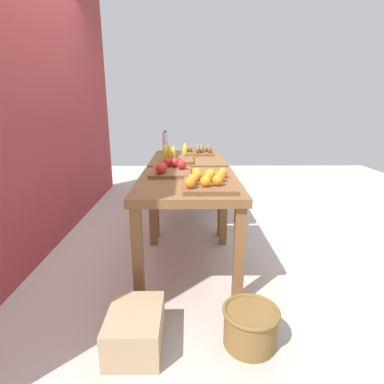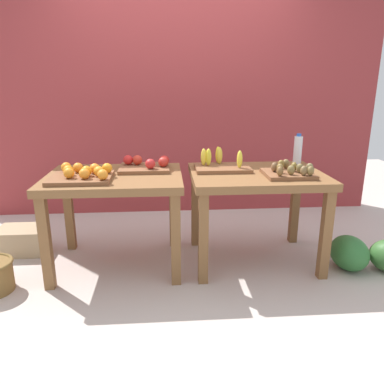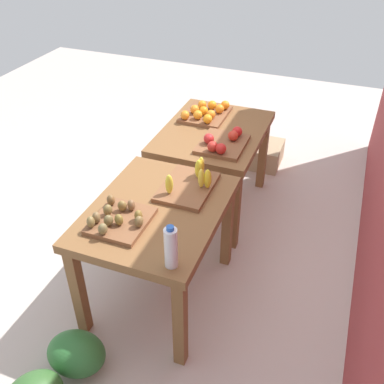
{
  "view_description": "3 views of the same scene",
  "coord_description": "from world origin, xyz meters",
  "px_view_note": "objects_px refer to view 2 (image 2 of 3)",
  "views": [
    {
      "loc": [
        -2.88,
        0.0,
        1.32
      ],
      "look_at": [
        -0.09,
        -0.03,
        0.53
      ],
      "focal_mm": 28.57,
      "sensor_mm": 36.0,
      "label": 1
    },
    {
      "loc": [
        -0.17,
        -2.81,
        1.45
      ],
      "look_at": [
        0.05,
        0.04,
        0.6
      ],
      "focal_mm": 34.67,
      "sensor_mm": 36.0,
      "label": 2
    },
    {
      "loc": [
        2.51,
        0.98,
        2.43
      ],
      "look_at": [
        0.03,
        0.04,
        0.54
      ],
      "focal_mm": 41.24,
      "sensor_mm": 36.0,
      "label": 3
    }
  ],
  "objects_px": {
    "watermelon_pile": "(369,254)",
    "apple_bin": "(146,165)",
    "water_bottle": "(298,150)",
    "banana_crate": "(221,165)",
    "display_table_left": "(115,189)",
    "cardboard_produce_box": "(23,240)",
    "kiwi_bin": "(289,172)",
    "display_table_right": "(256,186)",
    "orange_bin": "(83,175)"
  },
  "relations": [
    {
      "from": "kiwi_bin",
      "to": "banana_crate",
      "type": "bearing_deg",
      "value": 151.66
    },
    {
      "from": "apple_bin",
      "to": "display_table_left",
      "type": "bearing_deg",
      "value": -147.71
    },
    {
      "from": "banana_crate",
      "to": "display_table_left",
      "type": "bearing_deg",
      "value": -172.1
    },
    {
      "from": "cardboard_produce_box",
      "to": "apple_bin",
      "type": "bearing_deg",
      "value": -7.56
    },
    {
      "from": "display_table_left",
      "to": "apple_bin",
      "type": "bearing_deg",
      "value": 32.29
    },
    {
      "from": "display_table_right",
      "to": "banana_crate",
      "type": "xyz_separation_m",
      "value": [
        -0.27,
        0.12,
        0.15
      ]
    },
    {
      "from": "water_bottle",
      "to": "watermelon_pile",
      "type": "distance_m",
      "value": 1.03
    },
    {
      "from": "kiwi_bin",
      "to": "watermelon_pile",
      "type": "distance_m",
      "value": 0.94
    },
    {
      "from": "water_bottle",
      "to": "watermelon_pile",
      "type": "height_order",
      "value": "water_bottle"
    },
    {
      "from": "display_table_left",
      "to": "orange_bin",
      "type": "distance_m",
      "value": 0.29
    },
    {
      "from": "banana_crate",
      "to": "orange_bin",
      "type": "bearing_deg",
      "value": -166.27
    },
    {
      "from": "watermelon_pile",
      "to": "cardboard_produce_box",
      "type": "xyz_separation_m",
      "value": [
        -2.87,
        0.55,
        -0.02
      ]
    },
    {
      "from": "display_table_right",
      "to": "water_bottle",
      "type": "relative_size",
      "value": 3.94
    },
    {
      "from": "apple_bin",
      "to": "water_bottle",
      "type": "relative_size",
      "value": 1.55
    },
    {
      "from": "kiwi_bin",
      "to": "watermelon_pile",
      "type": "relative_size",
      "value": 0.54
    },
    {
      "from": "apple_bin",
      "to": "watermelon_pile",
      "type": "xyz_separation_m",
      "value": [
        1.75,
        -0.4,
        -0.66
      ]
    },
    {
      "from": "banana_crate",
      "to": "display_table_right",
      "type": "bearing_deg",
      "value": -23.68
    },
    {
      "from": "display_table_right",
      "to": "kiwi_bin",
      "type": "relative_size",
      "value": 2.8
    },
    {
      "from": "display_table_right",
      "to": "watermelon_pile",
      "type": "relative_size",
      "value": 1.53
    },
    {
      "from": "watermelon_pile",
      "to": "apple_bin",
      "type": "bearing_deg",
      "value": 167.06
    },
    {
      "from": "orange_bin",
      "to": "banana_crate",
      "type": "distance_m",
      "value": 1.08
    },
    {
      "from": "water_bottle",
      "to": "cardboard_produce_box",
      "type": "height_order",
      "value": "water_bottle"
    },
    {
      "from": "water_bottle",
      "to": "apple_bin",
      "type": "bearing_deg",
      "value": -174.26
    },
    {
      "from": "watermelon_pile",
      "to": "cardboard_produce_box",
      "type": "height_order",
      "value": "watermelon_pile"
    },
    {
      "from": "apple_bin",
      "to": "kiwi_bin",
      "type": "height_order",
      "value": "apple_bin"
    },
    {
      "from": "display_table_left",
      "to": "watermelon_pile",
      "type": "xyz_separation_m",
      "value": [
        1.99,
        -0.25,
        -0.51
      ]
    },
    {
      "from": "banana_crate",
      "to": "water_bottle",
      "type": "distance_m",
      "value": 0.72
    },
    {
      "from": "display_table_left",
      "to": "banana_crate",
      "type": "bearing_deg",
      "value": 7.9
    },
    {
      "from": "kiwi_bin",
      "to": "water_bottle",
      "type": "relative_size",
      "value": 1.41
    },
    {
      "from": "banana_crate",
      "to": "watermelon_pile",
      "type": "bearing_deg",
      "value": -17.88
    },
    {
      "from": "banana_crate",
      "to": "water_bottle",
      "type": "relative_size",
      "value": 1.67
    },
    {
      "from": "display_table_right",
      "to": "apple_bin",
      "type": "distance_m",
      "value": 0.9
    },
    {
      "from": "kiwi_bin",
      "to": "display_table_left",
      "type": "bearing_deg",
      "value": 173.91
    },
    {
      "from": "banana_crate",
      "to": "cardboard_produce_box",
      "type": "height_order",
      "value": "banana_crate"
    },
    {
      "from": "display_table_right",
      "to": "banana_crate",
      "type": "height_order",
      "value": "banana_crate"
    },
    {
      "from": "apple_bin",
      "to": "kiwi_bin",
      "type": "bearing_deg",
      "value": -15.08
    },
    {
      "from": "display_table_left",
      "to": "banana_crate",
      "type": "relative_size",
      "value": 2.36
    },
    {
      "from": "cardboard_produce_box",
      "to": "kiwi_bin",
      "type": "bearing_deg",
      "value": -11.33
    },
    {
      "from": "orange_bin",
      "to": "banana_crate",
      "type": "height_order",
      "value": "banana_crate"
    },
    {
      "from": "banana_crate",
      "to": "kiwi_bin",
      "type": "bearing_deg",
      "value": -28.34
    },
    {
      "from": "display_table_left",
      "to": "kiwi_bin",
      "type": "xyz_separation_m",
      "value": [
        1.33,
        -0.14,
        0.15
      ]
    },
    {
      "from": "display_table_right",
      "to": "cardboard_produce_box",
      "type": "xyz_separation_m",
      "value": [
        -1.99,
        0.3,
        -0.54
      ]
    },
    {
      "from": "display_table_left",
      "to": "cardboard_produce_box",
      "type": "height_order",
      "value": "display_table_left"
    },
    {
      "from": "water_bottle",
      "to": "watermelon_pile",
      "type": "relative_size",
      "value": 0.39
    },
    {
      "from": "banana_crate",
      "to": "cardboard_produce_box",
      "type": "relative_size",
      "value": 1.1
    },
    {
      "from": "apple_bin",
      "to": "watermelon_pile",
      "type": "relative_size",
      "value": 0.6
    },
    {
      "from": "display_table_left",
      "to": "water_bottle",
      "type": "xyz_separation_m",
      "value": [
        1.54,
        0.28,
        0.24
      ]
    },
    {
      "from": "banana_crate",
      "to": "kiwi_bin",
      "type": "xyz_separation_m",
      "value": [
        0.48,
        -0.26,
        -0.0
      ]
    },
    {
      "from": "banana_crate",
      "to": "water_bottle",
      "type": "height_order",
      "value": "water_bottle"
    },
    {
      "from": "orange_bin",
      "to": "apple_bin",
      "type": "height_order",
      "value": "apple_bin"
    }
  ]
}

